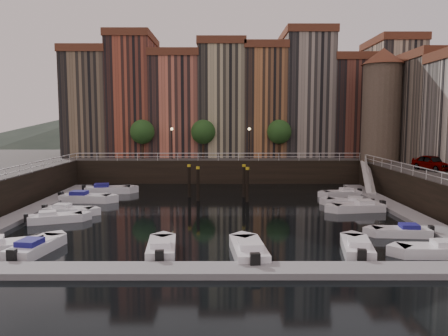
{
  "coord_description": "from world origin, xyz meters",
  "views": [
    {
      "loc": [
        0.62,
        -39.26,
        8.0
      ],
      "look_at": [
        0.71,
        4.0,
        3.35
      ],
      "focal_mm": 35.0,
      "sensor_mm": 36.0,
      "label": 1
    }
  ],
  "objects_px": {
    "corner_tower": "(382,103)",
    "boat_left_2": "(68,211)",
    "mooring_pilings": "(219,183)",
    "gangway": "(368,175)",
    "boat_left_0": "(0,248)",
    "boat_left_1": "(54,218)",
    "car_a": "(432,164)"
  },
  "relations": [
    {
      "from": "corner_tower",
      "to": "boat_left_2",
      "type": "bearing_deg",
      "value": -152.83
    },
    {
      "from": "corner_tower",
      "to": "mooring_pilings",
      "type": "height_order",
      "value": "corner_tower"
    },
    {
      "from": "gangway",
      "to": "boat_left_0",
      "type": "height_order",
      "value": "gangway"
    },
    {
      "from": "corner_tower",
      "to": "boat_left_0",
      "type": "bearing_deg",
      "value": -139.6
    },
    {
      "from": "boat_left_1",
      "to": "boat_left_2",
      "type": "xyz_separation_m",
      "value": [
        0.08,
        2.86,
        0.0
      ]
    },
    {
      "from": "mooring_pilings",
      "to": "boat_left_1",
      "type": "relative_size",
      "value": 1.45
    },
    {
      "from": "mooring_pilings",
      "to": "boat_left_2",
      "type": "relative_size",
      "value": 1.45
    },
    {
      "from": "boat_left_0",
      "to": "mooring_pilings",
      "type": "bearing_deg",
      "value": 32.87
    },
    {
      "from": "boat_left_2",
      "to": "car_a",
      "type": "relative_size",
      "value": 0.96
    },
    {
      "from": "corner_tower",
      "to": "boat_left_2",
      "type": "distance_m",
      "value": 38.14
    },
    {
      "from": "corner_tower",
      "to": "boat_left_0",
      "type": "distance_m",
      "value": 44.32
    },
    {
      "from": "corner_tower",
      "to": "boat_left_1",
      "type": "distance_m",
      "value": 39.55
    },
    {
      "from": "mooring_pilings",
      "to": "boat_left_2",
      "type": "height_order",
      "value": "mooring_pilings"
    },
    {
      "from": "corner_tower",
      "to": "boat_left_2",
      "type": "height_order",
      "value": "corner_tower"
    },
    {
      "from": "mooring_pilings",
      "to": "boat_left_2",
      "type": "bearing_deg",
      "value": -150.42
    },
    {
      "from": "gangway",
      "to": "boat_left_0",
      "type": "bearing_deg",
      "value": -141.92
    },
    {
      "from": "boat_left_0",
      "to": "boat_left_1",
      "type": "xyz_separation_m",
      "value": [
        0.06,
        8.33,
        -0.05
      ]
    },
    {
      "from": "corner_tower",
      "to": "boat_left_0",
      "type": "relative_size",
      "value": 2.73
    },
    {
      "from": "corner_tower",
      "to": "gangway",
      "type": "height_order",
      "value": "corner_tower"
    },
    {
      "from": "boat_left_1",
      "to": "mooring_pilings",
      "type": "bearing_deg",
      "value": 17.4
    },
    {
      "from": "mooring_pilings",
      "to": "car_a",
      "type": "distance_m",
      "value": 21.37
    },
    {
      "from": "boat_left_1",
      "to": "corner_tower",
      "type": "bearing_deg",
      "value": 10.28
    },
    {
      "from": "mooring_pilings",
      "to": "car_a",
      "type": "relative_size",
      "value": 1.4
    },
    {
      "from": "corner_tower",
      "to": "boat_left_2",
      "type": "xyz_separation_m",
      "value": [
        -32.77,
        -16.82,
        -9.86
      ]
    },
    {
      "from": "gangway",
      "to": "boat_left_2",
      "type": "xyz_separation_m",
      "value": [
        -29.87,
        -12.32,
        -1.58
      ]
    },
    {
      "from": "corner_tower",
      "to": "boat_left_0",
      "type": "xyz_separation_m",
      "value": [
        -32.91,
        -28.01,
        -9.81
      ]
    },
    {
      "from": "mooring_pilings",
      "to": "boat_left_1",
      "type": "xyz_separation_m",
      "value": [
        -13.09,
        -10.25,
        -1.32
      ]
    },
    {
      "from": "boat_left_1",
      "to": "boat_left_2",
      "type": "height_order",
      "value": "boat_left_2"
    },
    {
      "from": "boat_left_2",
      "to": "boat_left_0",
      "type": "bearing_deg",
      "value": -87.39
    },
    {
      "from": "boat_left_1",
      "to": "car_a",
      "type": "relative_size",
      "value": 0.97
    },
    {
      "from": "boat_left_0",
      "to": "boat_left_1",
      "type": "height_order",
      "value": "boat_left_0"
    },
    {
      "from": "mooring_pilings",
      "to": "boat_left_0",
      "type": "height_order",
      "value": "mooring_pilings"
    }
  ]
}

